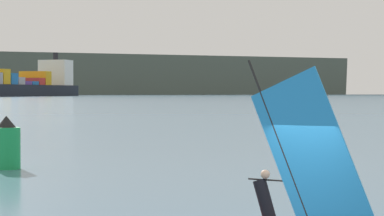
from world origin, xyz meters
TOP-DOWN VIEW (x-y plane):
  - windsurfer at (0.53, 1.03)m, footprint 2.75×3.62m
  - cargo_ship at (114.12, 604.71)m, footprint 105.78×128.18m
  - distant_headland at (245.25, 1022.28)m, footprint 1032.09×431.15m
  - channel_buoy at (-2.69, 19.65)m, footprint 1.18×1.18m

SIDE VIEW (x-z plane):
  - channel_buoy at x=-2.69m, z-range -0.11..2.15m
  - windsurfer at x=0.53m, z-range -1.01..3.26m
  - cargo_ship at x=114.12m, z-range -8.79..25.66m
  - distant_headland at x=245.25m, z-range 0.00..43.03m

